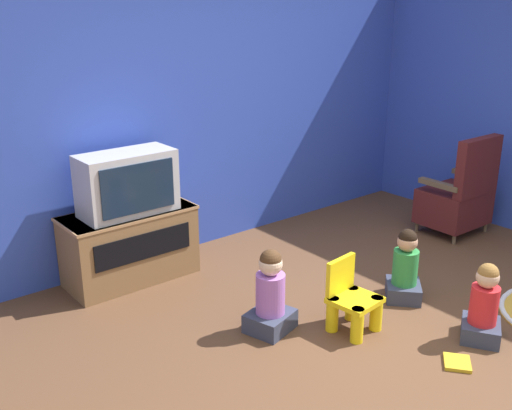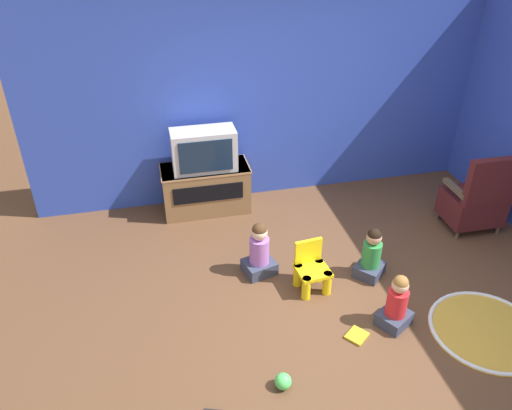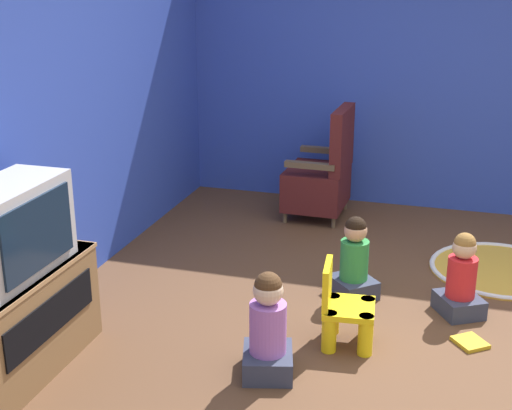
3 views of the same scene
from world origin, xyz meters
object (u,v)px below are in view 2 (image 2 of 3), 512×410
television (204,150)px  toy_ball (283,381)px  book (357,336)px  yellow_kid_chair (312,272)px  child_watching_center (259,252)px  tv_cabinet (206,188)px  black_armchair (476,201)px  child_watching_right (397,304)px  child_watching_left (371,256)px

television → toy_ball: (0.22, -2.78, -0.77)m
television → book: size_ratio=3.07×
yellow_kid_chair → child_watching_center: size_ratio=0.83×
toy_ball → book: (0.80, 0.37, -0.06)m
yellow_kid_chair → tv_cabinet: bearing=109.5°
black_armchair → child_watching_center: (-2.63, -0.24, -0.11)m
black_armchair → yellow_kid_chair: bearing=16.3°
child_watching_right → toy_ball: (-1.19, -0.46, -0.17)m
child_watching_right → book: size_ratio=2.29×
child_watching_center → toy_ball: (-0.14, -1.46, -0.20)m
child_watching_right → tv_cabinet: bearing=89.7°
black_armchair → child_watching_left: (-1.52, -0.54, -0.13)m
television → child_watching_left: bearing=-47.6°
television → child_watching_right: (1.41, -2.32, -0.60)m
tv_cabinet → yellow_kid_chair: size_ratio=2.10×
yellow_kid_chair → book: 0.78m
child_watching_left → child_watching_center: (-1.11, 0.30, 0.02)m
black_armchair → child_watching_right: bearing=39.2°
black_armchair → book: 2.41m
child_watching_left → book: size_ratio=2.34×
child_watching_right → toy_ball: child_watching_right is taller
child_watching_left → toy_ball: 1.72m
television → child_watching_right: 2.78m
yellow_kid_chair → toy_ball: (-0.60, -1.11, -0.13)m
child_watching_left → black_armchair: bearing=-22.8°
yellow_kid_chair → toy_ball: 1.27m
television → toy_ball: bearing=-85.5°
tv_cabinet → black_armchair: black_armchair is taller
tv_cabinet → child_watching_center: 1.40m
tv_cabinet → black_armchair: 3.20m
yellow_kid_chair → child_watching_left: (0.66, 0.05, 0.05)m
child_watching_left → child_watching_right: bearing=-137.7°
yellow_kid_chair → toy_ball: size_ratio=3.70×
black_armchair → child_watching_left: size_ratio=1.73×
yellow_kid_chair → child_watching_right: child_watching_right is taller
tv_cabinet → child_watching_right: size_ratio=1.90×
yellow_kid_chair → child_watching_left: bearing=-1.7°
black_armchair → tv_cabinet: bearing=-19.2°
child_watching_left → child_watching_center: 1.15m
television → yellow_kid_chair: television is taller
black_armchair → yellow_kid_chair: 2.27m
television → child_watching_center: 1.48m
black_armchair → yellow_kid_chair: black_armchair is taller
television → yellow_kid_chair: 1.96m
child_watching_center → child_watching_left: bearing=-30.3°
tv_cabinet → toy_ball: 2.83m
yellow_kid_chair → child_watching_right: size_ratio=0.91×
child_watching_left → child_watching_center: bearing=122.8°
tv_cabinet → child_watching_center: size_ratio=1.74×
television → child_watching_center: bearing=-74.6°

